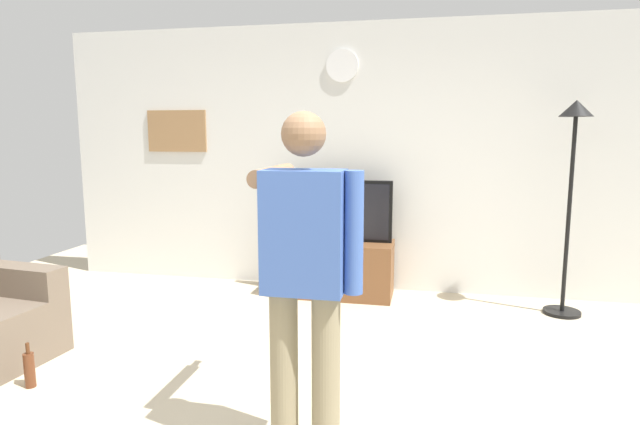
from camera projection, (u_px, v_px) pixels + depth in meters
back_wall at (360, 159)px, 5.39m from camera, size 6.40×0.10×2.70m
tv_stand at (336, 268)px, 5.25m from camera, size 1.12×0.53×0.55m
television at (337, 210)px, 5.21m from camera, size 1.09×0.07×0.61m
wall_clock at (342, 66)px, 5.23m from camera, size 0.32×0.03×0.32m
framed_picture at (177, 131)px, 5.70m from camera, size 0.67×0.04×0.44m
floor_lamp at (572, 163)px, 4.53m from camera, size 0.32×0.32×1.89m
person_standing_nearer_lamp at (305, 269)px, 2.53m from camera, size 0.57×0.78×1.71m
beverage_bottle at (29, 369)px, 3.35m from camera, size 0.07×0.07×0.30m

